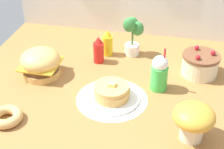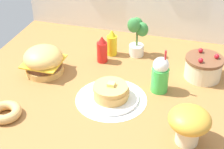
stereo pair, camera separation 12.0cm
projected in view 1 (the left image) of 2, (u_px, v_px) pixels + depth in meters
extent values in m
cube|color=#9E6B38|center=(106.00, 94.00, 2.30)|extent=(2.01, 1.89, 0.02)
cylinder|color=white|center=(112.00, 99.00, 2.23)|extent=(0.47, 0.47, 0.00)
cylinder|color=#DBA859|center=(42.00, 72.00, 2.47)|extent=(0.28, 0.28, 0.05)
cylinder|color=#59331E|center=(41.00, 67.00, 2.44)|extent=(0.26, 0.26, 0.04)
cube|color=yellow|center=(41.00, 64.00, 2.43)|extent=(0.26, 0.26, 0.01)
ellipsoid|color=#E5B260|center=(40.00, 60.00, 2.41)|extent=(0.28, 0.28, 0.16)
cylinder|color=white|center=(112.00, 98.00, 2.23)|extent=(0.36, 0.36, 0.02)
cylinder|color=#E0AD5B|center=(112.00, 95.00, 2.21)|extent=(0.23, 0.23, 0.03)
cylinder|color=#E0AD5B|center=(112.00, 92.00, 2.19)|extent=(0.23, 0.23, 0.03)
cylinder|color=#E0AD5B|center=(111.00, 88.00, 2.18)|extent=(0.23, 0.23, 0.03)
cube|color=#F7E072|center=(112.00, 84.00, 2.17)|extent=(0.05, 0.05, 0.02)
cylinder|color=beige|center=(200.00, 66.00, 2.45)|extent=(0.26, 0.26, 0.14)
cylinder|color=brown|center=(202.00, 56.00, 2.40)|extent=(0.27, 0.27, 0.02)
sphere|color=red|center=(213.00, 53.00, 2.39)|extent=(0.03, 0.03, 0.03)
sphere|color=red|center=(197.00, 48.00, 2.45)|extent=(0.03, 0.03, 0.03)
sphere|color=red|center=(198.00, 57.00, 2.34)|extent=(0.03, 0.03, 0.03)
cylinder|color=red|center=(99.00, 52.00, 2.59)|extent=(0.08, 0.08, 0.16)
cone|color=red|center=(98.00, 40.00, 2.53)|extent=(0.06, 0.06, 0.05)
cylinder|color=yellow|center=(108.00, 45.00, 2.68)|extent=(0.08, 0.08, 0.16)
cone|color=yellow|center=(108.00, 33.00, 2.62)|extent=(0.06, 0.06, 0.05)
cylinder|color=green|center=(159.00, 78.00, 2.29)|extent=(0.12, 0.12, 0.17)
sphere|color=white|center=(160.00, 63.00, 2.22)|extent=(0.11, 0.11, 0.11)
cylinder|color=red|center=(164.00, 59.00, 2.20)|extent=(0.01, 0.04, 0.17)
torus|color=tan|center=(6.00, 117.00, 2.04)|extent=(0.20, 0.20, 0.06)
torus|color=#8CCC8C|center=(6.00, 116.00, 2.04)|extent=(0.19, 0.19, 0.05)
cylinder|color=white|center=(132.00, 49.00, 2.71)|extent=(0.12, 0.12, 0.09)
cylinder|color=#4C7238|center=(132.00, 36.00, 2.64)|extent=(0.02, 0.02, 0.15)
ellipsoid|color=#38843D|center=(138.00, 29.00, 2.61)|extent=(0.10, 0.06, 0.12)
ellipsoid|color=#38843D|center=(132.00, 24.00, 2.63)|extent=(0.10, 0.06, 0.12)
ellipsoid|color=#38843D|center=(129.00, 25.00, 2.56)|extent=(0.10, 0.06, 0.12)
cylinder|color=beige|center=(192.00, 131.00, 1.90)|extent=(0.13, 0.13, 0.11)
ellipsoid|color=gold|center=(194.00, 116.00, 1.84)|extent=(0.24, 0.24, 0.13)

